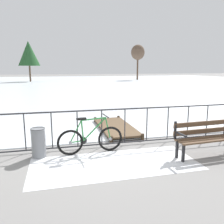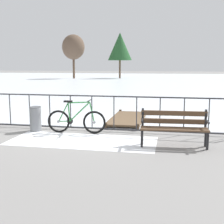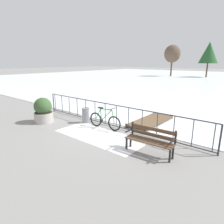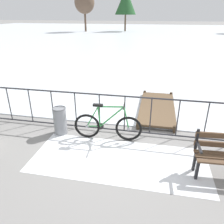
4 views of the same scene
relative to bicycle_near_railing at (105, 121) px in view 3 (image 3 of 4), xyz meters
The scene contains 10 objects.
ground_plane 0.52m from the bicycle_near_railing, 84.17° to the left, with size 160.00×160.00×0.00m, color gray.
snow_patch 1.00m from the bicycle_near_railing, 62.41° to the right, with size 3.82×1.59×0.01m, color white.
railing_fence 0.42m from the bicycle_near_railing, 84.17° to the left, with size 9.06×0.06×1.07m.
bicycle_near_railing is the anchor object (origin of this frame).
park_bench 2.88m from the bicycle_near_railing, 16.91° to the right, with size 1.62×0.57×0.89m.
planter_with_shrub 3.21m from the bicycle_near_railing, 157.54° to the right, with size 0.90×0.90×1.23m.
trash_bin 1.28m from the bicycle_near_railing, behind, with size 0.35×0.35×0.73m.
wooden_dock 2.37m from the bicycle_near_railing, 59.34° to the left, with size 1.10×2.82×0.20m.
tree_far_west 34.19m from the bicycle_near_railing, 108.64° to the left, with size 3.12×3.12×6.08m.
tree_west_mid 34.46m from the bicycle_near_railing, 97.70° to the left, with size 3.38×3.38×6.38m.
Camera 3 is at (5.51, -6.52, 2.93)m, focal length 31.12 mm.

